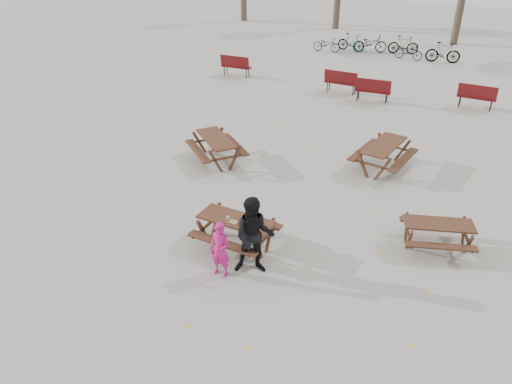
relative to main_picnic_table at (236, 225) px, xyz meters
The scene contains 13 objects.
ground 0.59m from the main_picnic_table, ahead, with size 80.00×80.00×0.00m, color gray.
main_picnic_table is the anchor object (origin of this frame).
food_tray 0.27m from the main_picnic_table, 78.66° to the right, with size 0.18×0.11×0.04m, color white.
bread_roll 0.30m from the main_picnic_table, 78.66° to the right, with size 0.14×0.06×0.05m, color tan.
soda_bottle 0.34m from the main_picnic_table, 113.16° to the right, with size 0.07×0.07×0.17m.
child 1.10m from the main_picnic_table, 77.56° to the right, with size 0.48×0.31×1.31m, color #C81973.
adult 1.10m from the main_picnic_table, 36.93° to the right, with size 0.90×0.70×1.86m, color black.
picnic_table_east 4.78m from the main_picnic_table, 27.71° to the left, with size 1.61×1.29×0.69m, color #331D12, non-canonical shape.
picnic_table_north 4.78m from the main_picnic_table, 127.95° to the left, with size 1.88×1.52×0.81m, color #331D12, non-canonical shape.
picnic_table_far 6.08m from the main_picnic_table, 71.61° to the left, with size 1.94×1.56×0.83m, color #331D12, non-canonical shape.
park_bench_row 12.46m from the main_picnic_table, 96.44° to the left, with size 12.53×1.77×1.03m.
bicycle_row 19.96m from the main_picnic_table, 95.86° to the left, with size 8.03×2.35×1.07m.
fallen_leaves 2.62m from the main_picnic_table, 78.69° to the left, with size 11.00×11.00×0.01m, color gold, non-canonical shape.
Camera 1 is at (5.12, -8.47, 7.07)m, focal length 35.00 mm.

